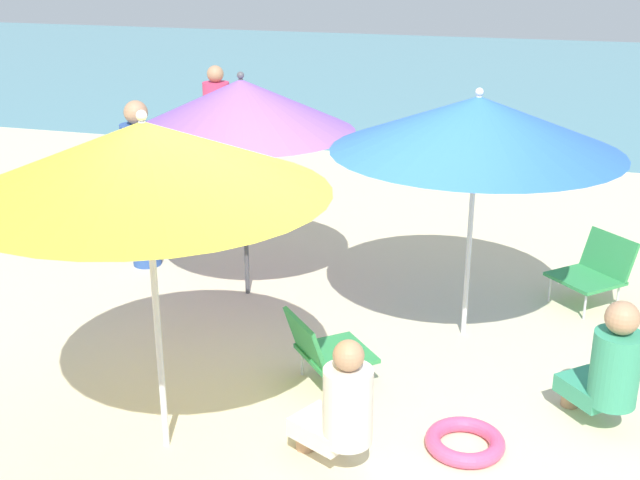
# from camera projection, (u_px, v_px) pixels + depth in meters

# --- Properties ---
(ground_plane) EXTENTS (40.00, 40.00, 0.00)m
(ground_plane) POSITION_uv_depth(u_px,v_px,m) (326.00, 401.00, 5.54)
(ground_plane) COLOR beige
(sea_water) EXTENTS (40.00, 16.00, 0.01)m
(sea_water) POSITION_uv_depth(u_px,v_px,m) (504.00, 76.00, 18.83)
(sea_water) COLOR #5693A3
(sea_water) RESTS_ON ground_plane
(umbrella_yellow) EXTENTS (2.06, 2.06, 2.10)m
(umbrella_yellow) POSITION_uv_depth(u_px,v_px,m) (145.00, 158.00, 4.43)
(umbrella_yellow) COLOR silver
(umbrella_yellow) RESTS_ON ground_plane
(umbrella_blue) EXTENTS (2.16, 2.16, 1.96)m
(umbrella_blue) POSITION_uv_depth(u_px,v_px,m) (477.00, 124.00, 5.91)
(umbrella_blue) COLOR silver
(umbrella_blue) RESTS_ON ground_plane
(umbrella_purple) EXTENTS (1.89, 1.89, 1.96)m
(umbrella_purple) POSITION_uv_depth(u_px,v_px,m) (242.00, 105.00, 6.67)
(umbrella_purple) COLOR #4C4C51
(umbrella_purple) RESTS_ON ground_plane
(beach_chair_b) EXTENTS (0.71, 0.71, 0.55)m
(beach_chair_b) POSITION_uv_depth(u_px,v_px,m) (324.00, 348.00, 5.65)
(beach_chair_b) COLOR #33934C
(beach_chair_b) RESTS_ON ground_plane
(beach_chair_d) EXTENTS (0.76, 0.76, 0.60)m
(beach_chair_d) POSITION_uv_depth(u_px,v_px,m) (595.00, 269.00, 6.93)
(beach_chair_d) COLOR #33934C
(beach_chair_d) RESTS_ON ground_plane
(person_a) EXTENTS (0.32, 0.32, 1.60)m
(person_a) POSITION_uv_depth(u_px,v_px,m) (141.00, 185.00, 7.61)
(person_a) COLOR #2D519E
(person_a) RESTS_ON ground_plane
(person_b) EXTENTS (0.53, 0.43, 0.86)m
(person_b) POSITION_uv_depth(u_px,v_px,m) (341.00, 407.00, 4.71)
(person_b) COLOR silver
(person_b) RESTS_ON ground_plane
(person_c) EXTENTS (0.31, 0.31, 1.62)m
(person_c) POSITION_uv_depth(u_px,v_px,m) (218.00, 135.00, 9.50)
(person_c) COLOR #DB3866
(person_c) RESTS_ON ground_plane
(person_d) EXTENTS (0.51, 0.52, 0.90)m
(person_d) POSITION_uv_depth(u_px,v_px,m) (609.00, 367.00, 5.10)
(person_d) COLOR #389970
(person_d) RESTS_ON ground_plane
(swim_ring) EXTENTS (0.49, 0.49, 0.10)m
(swim_ring) POSITION_uv_depth(u_px,v_px,m) (465.00, 442.00, 5.01)
(swim_ring) COLOR #E54C7F
(swim_ring) RESTS_ON ground_plane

